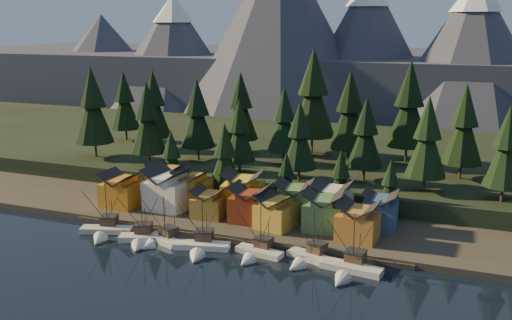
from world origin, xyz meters
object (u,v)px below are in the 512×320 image
at_px(boat_2, 159,234).
at_px(boat_6, 349,263).
at_px(boat_4, 256,246).
at_px(boat_1, 141,232).
at_px(house_front_1, 168,188).
at_px(house_front_0, 121,188).
at_px(boat_0, 104,225).
at_px(boat_3, 201,241).
at_px(house_back_1, 192,187).
at_px(boat_5, 308,252).
at_px(house_back_0, 168,180).

height_order(boat_2, boat_6, boat_6).
bearing_deg(boat_6, boat_4, -176.48).
xyz_separation_m(boat_1, house_front_1, (-3.72, 18.86, 4.58)).
relative_size(boat_6, house_front_0, 1.50).
distance_m(boat_0, house_front_1, 19.51).
distance_m(boat_0, boat_2, 14.53).
bearing_deg(boat_3, boat_0, 164.77).
bearing_deg(boat_0, house_front_0, 91.94).
bearing_deg(boat_2, house_back_1, 118.56).
bearing_deg(boat_2, boat_3, 17.03).
relative_size(house_front_0, house_back_1, 0.97).
height_order(boat_2, boat_5, boat_5).
bearing_deg(boat_4, boat_2, -168.18).
relative_size(boat_2, boat_3, 0.88).
xyz_separation_m(house_front_0, house_front_1, (12.27, 2.38, 0.84)).
height_order(boat_1, house_back_1, boat_1).
bearing_deg(boat_0, boat_6, -18.78).
bearing_deg(boat_2, boat_6, 19.31).
relative_size(boat_5, house_front_0, 1.32).
distance_m(boat_3, boat_6, 31.79).
relative_size(boat_0, boat_4, 1.11).
xyz_separation_m(boat_5, boat_6, (8.92, -2.48, 0.08)).
bearing_deg(house_front_1, boat_5, -16.24).
height_order(boat_0, boat_6, boat_6).
relative_size(boat_1, house_front_1, 1.15).
distance_m(boat_0, boat_4, 36.91).
bearing_deg(boat_1, boat_5, -15.69).
distance_m(boat_0, boat_1, 10.41).
relative_size(boat_1, boat_5, 1.06).
xyz_separation_m(boat_2, boat_4, (22.37, 1.04, -0.12)).
height_order(boat_1, house_front_0, boat_1).
height_order(boat_1, boat_2, boat_1).
height_order(boat_1, boat_5, boat_1).
distance_m(boat_3, boat_5, 23.02).
height_order(boat_3, boat_6, boat_6).
bearing_deg(house_back_1, boat_0, -115.44).
distance_m(boat_0, boat_5, 47.71).
relative_size(boat_1, boat_6, 0.93).
xyz_separation_m(boat_2, boat_3, (10.28, -0.48, -0.03)).
bearing_deg(boat_6, boat_5, 171.83).
height_order(house_front_0, house_back_0, house_back_0).
bearing_deg(boat_1, boat_3, -18.77).
distance_m(boat_1, house_front_1, 19.76).
relative_size(boat_5, boat_6, 0.88).
height_order(house_front_1, house_back_0, house_front_1).
relative_size(boat_3, house_front_1, 1.20).
distance_m(boat_2, house_back_1, 23.04).
distance_m(boat_0, house_back_1, 25.10).
bearing_deg(boat_0, house_back_1, 45.30).
bearing_deg(boat_4, house_front_1, 159.95).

